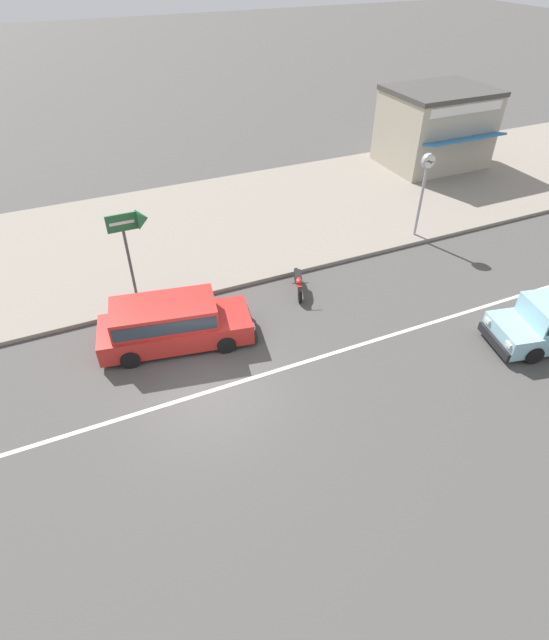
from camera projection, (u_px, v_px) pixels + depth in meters
name	position (u px, v px, depth m)	size (l,w,h in m)	color
ground_plane	(210.00, 391.00, 14.53)	(160.00, 160.00, 0.00)	#4C4947
lane_centre_stripe	(210.00, 391.00, 14.53)	(50.40, 0.14, 0.01)	silver
kerb_strip	(140.00, 240.00, 21.40)	(68.00, 10.00, 0.15)	gray
minivan_red_1	(171.00, 322.00, 15.73)	(5.11, 2.60, 1.56)	red
motorcycle_1	(298.00, 282.00, 18.26)	(0.84, 1.79, 0.80)	black
street_clock	(425.00, 177.00, 20.08)	(0.59, 0.22, 3.54)	#9E9EA3
arrow_signboard	(138.00, 225.00, 16.41)	(1.36, 0.66, 3.31)	#4C4C51
shopfront_mid_block	(435.00, 127.00, 27.03)	(5.31, 4.88, 3.96)	#B2A893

